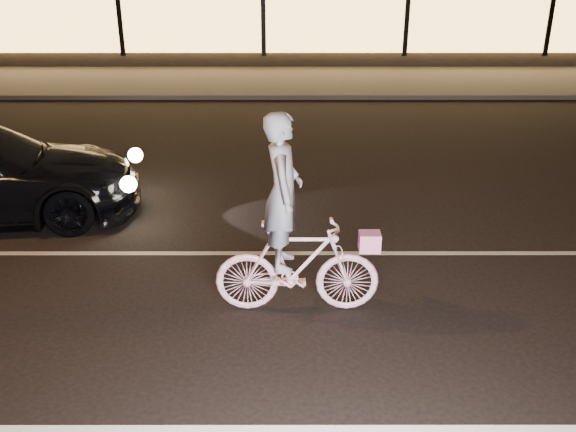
{
  "coord_description": "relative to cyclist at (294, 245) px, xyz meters",
  "views": [
    {
      "loc": [
        0.76,
        -6.03,
        4.15
      ],
      "look_at": [
        0.76,
        0.6,
        1.2
      ],
      "focal_mm": 40.0,
      "sensor_mm": 36.0,
      "label": 1
    }
  ],
  "objects": [
    {
      "name": "ground",
      "position": [
        -0.83,
        -0.55,
        -0.86
      ],
      "size": [
        90.0,
        90.0,
        0.0
      ],
      "primitive_type": "plane",
      "color": "black",
      "rests_on": "ground"
    },
    {
      "name": "lane_stripe_near",
      "position": [
        -0.83,
        -2.05,
        -0.86
      ],
      "size": [
        60.0,
        0.12,
        0.01
      ],
      "primitive_type": "cube",
      "color": "silver",
      "rests_on": "ground"
    },
    {
      "name": "lane_stripe_far",
      "position": [
        -0.83,
        1.45,
        -0.86
      ],
      "size": [
        60.0,
        0.1,
        0.01
      ],
      "primitive_type": "cube",
      "color": "gray",
      "rests_on": "ground"
    },
    {
      "name": "sidewalk",
      "position": [
        -0.83,
        12.45,
        -0.8
      ],
      "size": [
        30.0,
        4.0,
        0.12
      ],
      "primitive_type": "cube",
      "color": "#383533",
      "rests_on": "ground"
    },
    {
      "name": "cyclist",
      "position": [
        0.0,
        0.0,
        0.0
      ],
      "size": [
        1.92,
        0.66,
        2.42
      ],
      "rotation": [
        0.0,
        0.0,
        1.57
      ],
      "color": "#D64374",
      "rests_on": "ground"
    }
  ]
}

